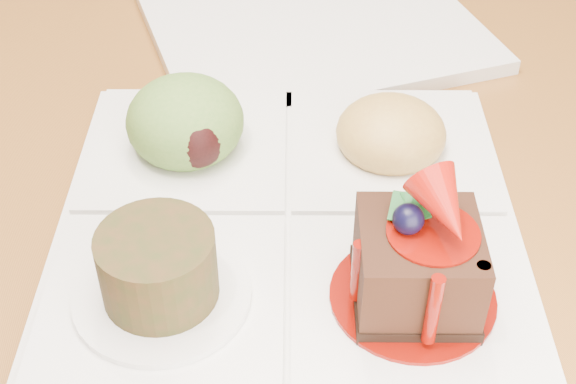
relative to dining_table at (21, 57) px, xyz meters
name	(u,v)px	position (x,y,z in m)	size (l,w,h in m)	color
dining_table	(21,57)	(0.00, 0.00, 0.00)	(1.00, 1.80, 0.75)	brown
sampler_plate	(285,204)	(0.11, -0.39, 0.09)	(0.37, 0.37, 0.11)	silver
second_plate	(305,16)	(0.23, -0.16, 0.07)	(0.26, 0.26, 0.01)	silver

